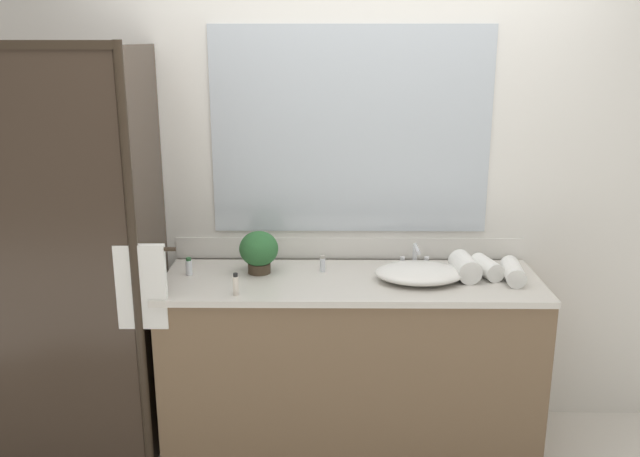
% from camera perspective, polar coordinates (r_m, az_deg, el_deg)
% --- Properties ---
extents(ground_plane, '(8.00, 8.00, 0.00)m').
position_cam_1_polar(ground_plane, '(3.63, 2.49, -17.76)').
color(ground_plane, silver).
extents(wall_back_with_mirror, '(4.40, 0.06, 2.60)m').
position_cam_1_polar(wall_back_with_mirror, '(3.44, 2.55, 4.06)').
color(wall_back_with_mirror, silver).
rests_on(wall_back_with_mirror, ground_plane).
extents(vanity_cabinet, '(1.80, 0.58, 0.90)m').
position_cam_1_polar(vanity_cabinet, '(3.41, 2.57, -11.34)').
color(vanity_cabinet, brown).
rests_on(vanity_cabinet, ground_plane).
extents(shower_enclosure, '(1.20, 0.59, 2.00)m').
position_cam_1_polar(shower_enclosure, '(3.21, -20.49, -3.02)').
color(shower_enclosure, '#2D2319').
rests_on(shower_enclosure, ground_plane).
extents(sink_basin, '(0.42, 0.31, 0.07)m').
position_cam_1_polar(sink_basin, '(3.22, 8.38, -3.73)').
color(sink_basin, white).
rests_on(sink_basin, vanity_cabinet).
extents(faucet, '(0.17, 0.16, 0.13)m').
position_cam_1_polar(faucet, '(3.38, 8.02, -2.66)').
color(faucet, silver).
rests_on(faucet, vanity_cabinet).
extents(potted_plant, '(0.19, 0.19, 0.21)m').
position_cam_1_polar(potted_plant, '(3.28, -5.19, -1.85)').
color(potted_plant, '#473828').
rests_on(potted_plant, vanity_cabinet).
extents(amenity_bottle_conditioner, '(0.03, 0.03, 0.10)m').
position_cam_1_polar(amenity_bottle_conditioner, '(3.03, -7.13, -4.74)').
color(amenity_bottle_conditioner, silver).
rests_on(amenity_bottle_conditioner, vanity_cabinet).
extents(amenity_bottle_body_wash, '(0.03, 0.03, 0.09)m').
position_cam_1_polar(amenity_bottle_body_wash, '(3.32, -11.02, -3.19)').
color(amenity_bottle_body_wash, silver).
rests_on(amenity_bottle_body_wash, vanity_cabinet).
extents(amenity_bottle_shampoo, '(0.03, 0.03, 0.08)m').
position_cam_1_polar(amenity_bottle_shampoo, '(3.31, 0.22, -3.03)').
color(amenity_bottle_shampoo, silver).
rests_on(amenity_bottle_shampoo, vanity_cabinet).
extents(rolled_towel_near_edge, '(0.11, 0.23, 0.09)m').
position_cam_1_polar(rolled_towel_near_edge, '(3.31, 15.99, -3.53)').
color(rolled_towel_near_edge, white).
rests_on(rolled_towel_near_edge, vanity_cabinet).
extents(rolled_towel_middle, '(0.13, 0.21, 0.09)m').
position_cam_1_polar(rolled_towel_middle, '(3.34, 13.90, -3.21)').
color(rolled_towel_middle, white).
rests_on(rolled_towel_middle, vanity_cabinet).
extents(rolled_towel_far_edge, '(0.13, 0.21, 0.11)m').
position_cam_1_polar(rolled_towel_far_edge, '(3.29, 12.14, -3.19)').
color(rolled_towel_far_edge, white).
rests_on(rolled_towel_far_edge, vanity_cabinet).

